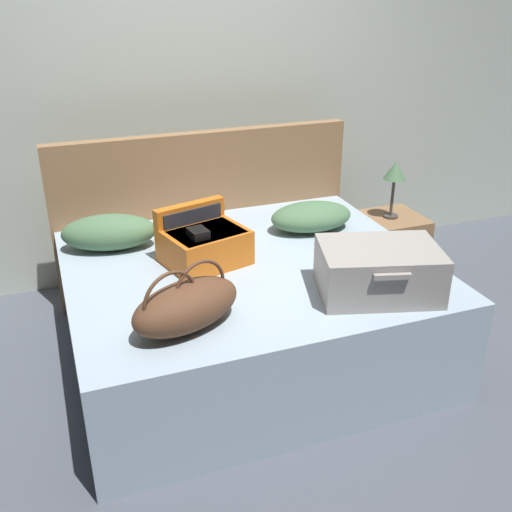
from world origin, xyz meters
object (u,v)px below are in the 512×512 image
at_px(bed, 248,310).
at_px(pillow_center_head, 109,232).
at_px(nightstand, 387,248).
at_px(hard_case_medium, 204,243).
at_px(hard_case_large, 378,270).
at_px(duffel_bag, 186,305).
at_px(table_lamp, 395,174).
at_px(pillow_near_headboard, 311,217).

distance_m(bed, pillow_center_head, 0.88).
bearing_deg(nightstand, bed, -155.79).
relative_size(hard_case_medium, nightstand, 1.04).
bearing_deg(pillow_center_head, nightstand, 2.83).
bearing_deg(hard_case_medium, hard_case_large, -56.96).
relative_size(hard_case_medium, duffel_bag, 0.83).
relative_size(hard_case_large, table_lamp, 1.68).
bearing_deg(hard_case_large, bed, 149.11).
relative_size(duffel_bag, pillow_center_head, 1.12).
bearing_deg(hard_case_large, nightstand, 70.82).
bearing_deg(bed, hard_case_medium, 153.72).
xyz_separation_m(bed, nightstand, (1.21, 0.55, -0.05)).
height_order(hard_case_medium, pillow_center_head, hard_case_medium).
relative_size(bed, hard_case_medium, 3.90).
xyz_separation_m(bed, table_lamp, (1.21, 0.55, 0.48)).
relative_size(bed, table_lamp, 4.91).
bearing_deg(hard_case_large, pillow_center_head, 155.51).
bearing_deg(hard_case_medium, pillow_near_headboard, 0.94).
height_order(bed, hard_case_large, hard_case_large).
bearing_deg(pillow_center_head, table_lamp, 2.83).
xyz_separation_m(duffel_bag, table_lamp, (1.67, 1.04, 0.09)).
bearing_deg(table_lamp, pillow_near_headboard, -161.50).
bearing_deg(pillow_center_head, pillow_near_headboard, -7.11).
distance_m(hard_case_large, table_lamp, 1.29).
height_order(hard_case_large, table_lamp, table_lamp).
relative_size(pillow_near_headboard, nightstand, 1.07).
bearing_deg(pillow_center_head, hard_case_large, -40.50).
relative_size(hard_case_large, pillow_near_headboard, 1.30).
bearing_deg(hard_case_medium, nightstand, 2.13).
bearing_deg(hard_case_large, duffel_bag, -164.80).
bearing_deg(hard_case_large, pillow_near_headboard, 103.61).
relative_size(hard_case_large, pillow_center_head, 1.24).
xyz_separation_m(pillow_center_head, nightstand, (1.87, 0.09, -0.43)).
bearing_deg(nightstand, table_lamp, 0.00).
distance_m(pillow_near_headboard, pillow_center_head, 1.17).
bearing_deg(duffel_bag, pillow_near_headboard, 39.82).
height_order(hard_case_large, hard_case_medium, hard_case_medium).
height_order(hard_case_large, pillow_center_head, hard_case_large).
xyz_separation_m(bed, duffel_bag, (-0.45, -0.49, 0.39)).
relative_size(duffel_bag, pillow_near_headboard, 1.17).
height_order(bed, pillow_center_head, pillow_center_head).
xyz_separation_m(hard_case_medium, nightstand, (1.42, 0.44, -0.44)).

